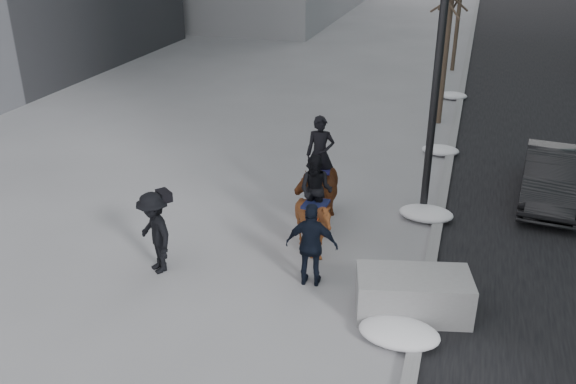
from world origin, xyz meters
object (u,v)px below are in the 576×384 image
(planter, at_px, (413,295))
(mounted_left, at_px, (318,186))
(mounted_right, at_px, (314,217))
(car_near, at_px, (552,177))

(planter, height_order, mounted_left, mounted_left)
(planter, relative_size, mounted_left, 0.79)
(planter, xyz_separation_m, mounted_right, (-2.30, 1.55, 0.49))
(car_near, distance_m, mounted_right, 6.73)
(car_near, xyz_separation_m, mounted_left, (-5.37, -2.98, 0.32))
(car_near, bearing_deg, planter, -109.91)
(mounted_left, relative_size, mounted_right, 1.17)
(mounted_left, bearing_deg, mounted_right, -78.74)
(mounted_left, bearing_deg, car_near, 29.01)
(planter, height_order, mounted_right, mounted_right)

